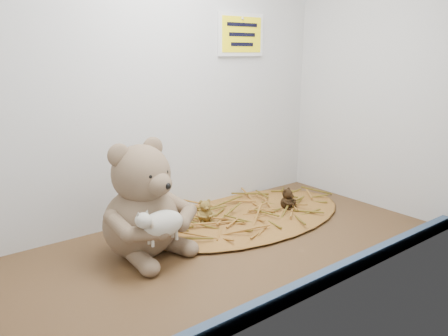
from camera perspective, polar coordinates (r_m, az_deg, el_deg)
alcove_shell at (r=112.15cm, az=-3.02°, el=12.59°), size 120.40×60.20×90.40cm
front_rail at (r=96.35cm, az=10.77°, el=-15.01°), size 119.28×2.20×3.60cm
straw_bed at (r=135.72cm, az=3.08°, el=-6.22°), size 69.24×40.20×1.34cm
main_teddy at (r=109.50cm, az=-10.86°, el=-3.95°), size 28.60×29.58×29.20cm
toy_lamb at (r=101.95cm, az=-8.05°, el=-7.25°), size 13.68×8.35×8.84cm
mini_teddy_tan at (r=128.99cm, az=-2.50°, el=-5.44°), size 6.92×7.11×6.73cm
mini_teddy_brown at (r=140.87cm, az=8.22°, el=-3.82°), size 6.78×6.98×6.68cm
wall_sign at (r=146.63cm, az=2.23°, el=17.02°), size 16.00×1.20×11.00cm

